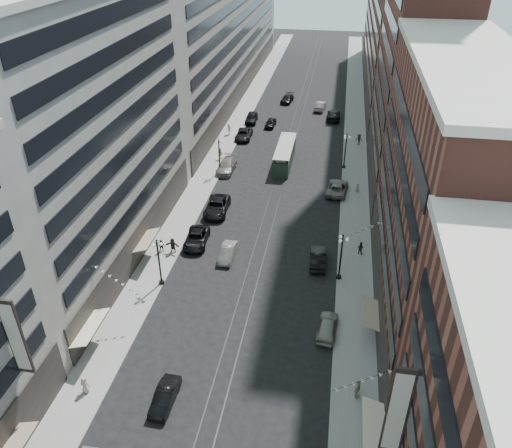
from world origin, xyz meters
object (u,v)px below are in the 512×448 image
Objects in this scene: car_2 at (196,238)px; car_4 at (327,327)px; pedestrian_5 at (173,245)px; car_13 at (271,123)px; lamppost_sw_far at (159,260)px; streetcar at (285,155)px; pedestrian_7 at (360,248)px; car_5 at (165,397)px; car_extra_2 at (287,99)px; car_8 at (227,166)px; lamppost_se_far at (341,255)px; car_14 at (320,106)px; car_11 at (337,188)px; pedestrian_extra_0 at (229,129)px; lamppost_sw_mid at (219,155)px; car_extra_0 at (244,134)px; car_9 at (251,118)px; lamppost_se_mid at (345,150)px; pedestrian_9 at (359,139)px; car_extra_1 at (227,252)px; pedestrian_4 at (358,388)px; car_10 at (318,258)px; pedestrian_2 at (162,246)px; pedestrian_8 at (357,188)px; car_12 at (333,115)px; car_7 at (217,207)px; pedestrian_6 at (220,154)px; pedestrian_1 at (85,385)px.

car_2 is 1.23× the size of car_4.
car_13 is at bearing 88.49° from pedestrian_5.
lamppost_sw_far is at bearing -91.72° from car_13.
pedestrian_7 is at bearing -63.72° from streetcar.
car_extra_2 is (0.90, 76.97, 0.05)m from car_5.
lamppost_se_far is at bearing -53.05° from car_8.
car_14 is at bearing -19.98° from car_extra_2.
pedestrian_extra_0 reaches higher than car_11.
lamppost_sw_mid is 14.56m from car_extra_0.
car_4 is 56.58m from car_9.
pedestrian_9 is (2.30, 9.61, -2.02)m from lamppost_se_mid.
car_9 is at bearing 168.89° from pedestrian_9.
lamppost_se_mid is at bearing 15.20° from lamppost_sw_mid.
pedestrian_9 is (20.70, 14.61, -2.02)m from lamppost_sw_mid.
car_extra_2 is at bearing 89.94° from car_extra_1.
lamppost_se_far is at bearing -66.03° from car_extra_0.
car_11 is at bearing -10.23° from lamppost_sw_mid.
pedestrian_4 is 56.16m from car_extra_0.
car_extra_2 is (5.31, 34.44, -0.12)m from car_8.
car_10 reaches higher than car_13.
car_14 is 0.92× the size of car_extra_0.
car_extra_0 is at bearing 86.29° from lamppost_sw_mid.
car_8 is at bearing -58.01° from car_4.
lamppost_sw_far reaches higher than pedestrian_7.
car_extra_2 is at bearing 81.11° from pedestrian_2.
lamppost_se_mid is at bearing -58.98° from pedestrian_7.
streetcar is 2.28× the size of car_10.
pedestrian_9 is at bearing -24.34° from car_9.
pedestrian_7 is at bearing 59.96° from pedestrian_8.
lamppost_sw_mid is 1.29× the size of car_extra_1.
car_14 is (-2.79, 5.12, -0.04)m from car_12.
lamppost_se_far is at bearing -38.26° from car_7.
pedestrian_4 is at bearing -71.43° from car_13.
car_12 is at bearing 67.79° from car_7.
pedestrian_6 reaches higher than car_extra_1.
pedestrian_extra_0 is (-3.56, 34.61, 0.35)m from car_2.
pedestrian_1 is 20.34m from pedestrian_5.
pedestrian_6 is at bearing -58.15° from car_4.
car_5 is 0.76× the size of car_extra_0.
car_2 is 34.80m from pedestrian_extra_0.
pedestrian_extra_0 is (-22.32, 18.70, 0.20)m from pedestrian_8.
car_14 reaches higher than car_extra_0.
car_11 is (-2.65, 35.22, -0.30)m from pedestrian_4.
pedestrian_6 reaches higher than car_10.
lamppost_se_far is 46.07m from car_13.
pedestrian_2 reaches higher than car_4.
pedestrian_6 is 0.42× the size of car_extra_1.
streetcar is at bearing 82.94° from car_extra_1.
car_5 is 2.31× the size of pedestrian_6.
car_4 is 2.30× the size of pedestrian_extra_0.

